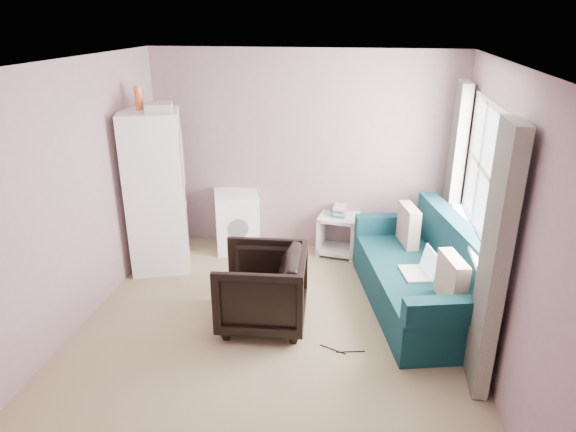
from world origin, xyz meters
name	(u,v)px	position (x,y,z in m)	size (l,w,h in m)	color
room	(274,213)	(0.02, 0.01, 1.25)	(3.84, 4.24, 2.54)	#998764
armchair	(262,285)	(-0.14, 0.22, 0.42)	(0.82, 0.77, 0.85)	black
fridge	(156,191)	(-1.60, 1.26, 0.95)	(0.82, 0.82, 2.14)	white
washing_machine	(237,220)	(-0.82, 1.88, 0.40)	(0.68, 0.68, 0.76)	white
side_table	(339,231)	(0.49, 1.94, 0.30)	(0.53, 0.53, 0.64)	silver
sofa	(425,278)	(1.45, 0.77, 0.34)	(1.40, 2.23, 0.92)	#0F3A45
window_dressing	(470,212)	(1.78, 0.70, 1.11)	(0.17, 2.62, 2.18)	white
floor_cables	(342,351)	(0.66, -0.13, 0.01)	(0.42, 0.11, 0.01)	black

